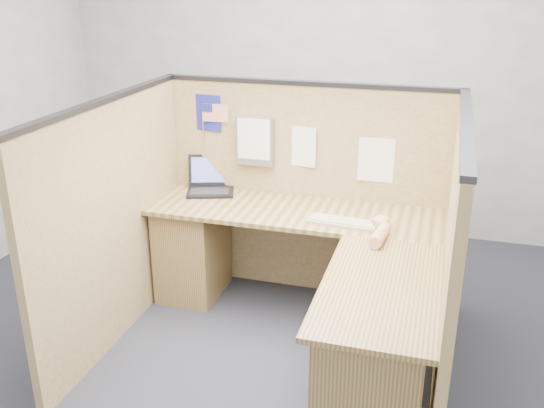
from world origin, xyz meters
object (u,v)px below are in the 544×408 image
(keyboard, at_px, (343,222))
(mouse, at_px, (381,224))
(laptop, at_px, (214,183))
(l_desk, at_px, (307,286))

(keyboard, xyz_separation_m, mouse, (0.24, 0.02, 0.01))
(keyboard, bearing_deg, laptop, 164.06)
(laptop, height_order, keyboard, laptop)
(l_desk, xyz_separation_m, laptop, (-0.84, 0.61, 0.40))
(keyboard, height_order, mouse, mouse)
(keyboard, bearing_deg, l_desk, -119.52)
(laptop, xyz_separation_m, mouse, (1.24, -0.35, -0.03))
(l_desk, xyz_separation_m, mouse, (0.40, 0.26, 0.36))
(l_desk, relative_size, mouse, 17.33)
(l_desk, distance_m, mouse, 0.60)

